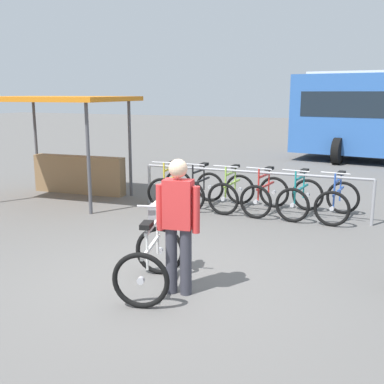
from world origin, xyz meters
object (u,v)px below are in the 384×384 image
at_px(racked_bike_teal, 300,198).
at_px(racked_bike_black, 200,190).
at_px(person_with_featured_bike, 178,221).
at_px(market_stall, 67,137).
at_px(racked_bike_yellow, 170,187).
at_px(racked_bike_lime, 232,192).
at_px(featured_bicycle, 153,249).
at_px(racked_bike_red, 265,195).
at_px(racked_bike_blue, 338,201).

bearing_deg(racked_bike_teal, racked_bike_black, -178.72).
height_order(person_with_featured_bike, market_stall, market_stall).
height_order(racked_bike_teal, person_with_featured_bike, person_with_featured_bike).
xyz_separation_m(racked_bike_yellow, racked_bike_lime, (1.40, 0.03, 0.00)).
relative_size(racked_bike_lime, featured_bicycle, 0.90).
relative_size(racked_bike_red, featured_bicycle, 0.91).
bearing_deg(market_stall, racked_bike_black, 5.64).
bearing_deg(market_stall, person_with_featured_bike, -39.83).
distance_m(racked_bike_black, market_stall, 3.34).
distance_m(racked_bike_yellow, racked_bike_blue, 3.50).
distance_m(racked_bike_red, racked_bike_blue, 1.40).
bearing_deg(featured_bicycle, racked_bike_black, 104.70).
bearing_deg(market_stall, racked_bike_red, 4.31).
relative_size(racked_bike_black, racked_bike_lime, 0.98).
height_order(racked_bike_red, market_stall, market_stall).
bearing_deg(racked_bike_black, racked_bike_yellow, -178.72).
xyz_separation_m(racked_bike_black, person_with_featured_bike, (1.46, -4.17, 0.54)).
height_order(racked_bike_black, racked_bike_red, same).
distance_m(racked_bike_yellow, racked_bike_lime, 1.40).
distance_m(racked_bike_lime, market_stall, 4.02).
height_order(racked_bike_red, featured_bicycle, featured_bicycle).
bearing_deg(racked_bike_lime, market_stall, -175.14).
relative_size(featured_bicycle, person_with_featured_bike, 0.76).
bearing_deg(racked_bike_yellow, racked_bike_lime, 1.28).
height_order(racked_bike_lime, featured_bicycle, featured_bicycle).
xyz_separation_m(racked_bike_lime, racked_bike_red, (0.70, 0.02, -0.00)).
relative_size(featured_bicycle, market_stall, 0.38).
distance_m(racked_bike_red, racked_bike_teal, 0.70).
height_order(racked_bike_lime, person_with_featured_bike, person_with_featured_bike).
xyz_separation_m(racked_bike_teal, racked_bike_blue, (0.70, 0.02, -0.00)).
bearing_deg(racked_bike_lime, racked_bike_blue, 1.28).
bearing_deg(racked_bike_red, market_stall, -175.69).
height_order(racked_bike_teal, market_stall, market_stall).
xyz_separation_m(racked_bike_yellow, racked_bike_blue, (3.50, 0.08, 0.00)).
bearing_deg(racked_bike_lime, person_with_featured_bike, -79.73).
relative_size(racked_bike_yellow, racked_bike_red, 1.02).
relative_size(racked_bike_black, racked_bike_blue, 0.98).
bearing_deg(featured_bicycle, person_with_featured_bike, -11.24).
height_order(racked_bike_yellow, person_with_featured_bike, person_with_featured_bike).
xyz_separation_m(racked_bike_yellow, market_stall, (-2.47, -0.30, 1.03)).
distance_m(racked_bike_red, featured_bicycle, 4.14).
relative_size(racked_bike_teal, featured_bicycle, 0.92).
bearing_deg(person_with_featured_bike, racked_bike_lime, 100.27).
bearing_deg(person_with_featured_bike, racked_bike_teal, 81.36).
bearing_deg(racked_bike_teal, person_with_featured_bike, -98.64).
relative_size(racked_bike_red, market_stall, 0.35).
xyz_separation_m(racked_bike_black, featured_bicycle, (1.07, -4.09, 0.12)).
xyz_separation_m(racked_bike_yellow, racked_bike_red, (2.10, 0.05, 0.00)).
xyz_separation_m(featured_bicycle, market_stall, (-4.24, 3.78, 0.91)).
relative_size(racked_bike_black, racked_bike_red, 0.97).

